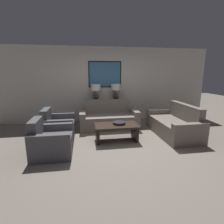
% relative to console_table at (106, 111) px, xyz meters
% --- Properties ---
extents(ground_plane, '(20.00, 20.00, 0.00)m').
position_rel_console_table_xyz_m(ground_plane, '(0.00, -2.23, -0.40)').
color(ground_plane, slate).
extents(back_wall, '(7.81, 0.12, 2.65)m').
position_rel_console_table_xyz_m(back_wall, '(0.00, 0.27, 0.93)').
color(back_wall, beige).
rests_on(back_wall, ground_plane).
extents(console_table, '(1.21, 0.37, 0.81)m').
position_rel_console_table_xyz_m(console_table, '(0.00, 0.00, 0.00)').
color(console_table, brown).
rests_on(console_table, ground_plane).
extents(table_lamp_left, '(0.34, 0.34, 0.57)m').
position_rel_console_table_xyz_m(table_lamp_left, '(-0.36, -0.00, 0.77)').
color(table_lamp_left, '#333338').
rests_on(table_lamp_left, console_table).
extents(table_lamp_right, '(0.34, 0.34, 0.57)m').
position_rel_console_table_xyz_m(table_lamp_right, '(0.36, -0.00, 0.77)').
color(table_lamp_right, '#333338').
rests_on(table_lamp_right, console_table).
extents(couch_by_back_wall, '(1.86, 0.91, 0.88)m').
position_rel_console_table_xyz_m(couch_by_back_wall, '(0.00, -0.66, -0.11)').
color(couch_by_back_wall, slate).
rests_on(couch_by_back_wall, ground_plane).
extents(couch_by_side, '(0.91, 1.86, 0.88)m').
position_rel_console_table_xyz_m(couch_by_side, '(1.77, -1.64, -0.11)').
color(couch_by_side, slate).
rests_on(couch_by_side, ground_plane).
extents(coffee_table, '(1.13, 0.65, 0.44)m').
position_rel_console_table_xyz_m(coffee_table, '(0.04, -1.83, -0.09)').
color(coffee_table, black).
rests_on(coffee_table, ground_plane).
extents(decorative_bowl, '(0.33, 0.33, 0.06)m').
position_rel_console_table_xyz_m(decorative_bowl, '(0.12, -1.79, 0.06)').
color(decorative_bowl, '#232328').
rests_on(decorative_bowl, coffee_table).
extents(armchair_near_back_wall, '(0.83, 0.92, 0.80)m').
position_rel_console_table_xyz_m(armchair_near_back_wall, '(-1.52, -1.29, -0.12)').
color(armchair_near_back_wall, '#4C4C51').
rests_on(armchair_near_back_wall, ground_plane).
extents(armchair_near_camera, '(0.83, 0.92, 0.80)m').
position_rel_console_table_xyz_m(armchair_near_camera, '(-1.52, -2.37, -0.12)').
color(armchair_near_camera, '#4C4C51').
rests_on(armchair_near_camera, ground_plane).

